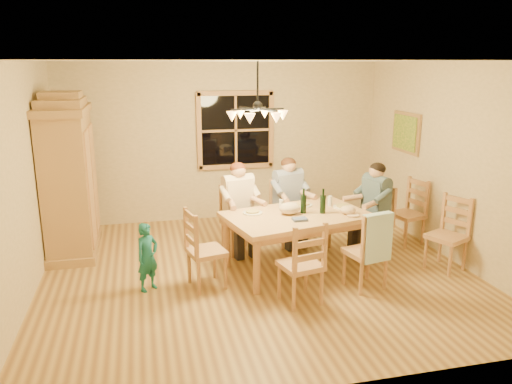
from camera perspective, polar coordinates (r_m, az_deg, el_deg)
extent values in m
plane|color=olive|center=(6.68, 0.17, -9.08)|extent=(5.50, 5.50, 0.00)
cube|color=white|center=(6.12, 0.19, 14.76)|extent=(5.50, 5.00, 0.02)
cube|color=tan|center=(8.67, -3.68, 5.73)|extent=(5.50, 0.02, 2.70)
cube|color=tan|center=(6.24, -25.19, 0.86)|extent=(0.02, 5.00, 2.70)
cube|color=tan|center=(7.39, 21.43, 3.19)|extent=(0.02, 5.00, 2.70)
cube|color=black|center=(8.66, -2.36, 7.07)|extent=(1.20, 0.03, 1.20)
cube|color=#AC784C|center=(8.64, -2.34, 7.05)|extent=(1.30, 0.06, 1.30)
cube|color=#986D41|center=(8.34, 16.79, 6.51)|extent=(0.04, 0.78, 0.64)
cube|color=#1E6B2D|center=(8.32, 16.61, 6.51)|extent=(0.02, 0.68, 0.54)
cylinder|color=black|center=(6.13, 0.19, 12.28)|extent=(0.02, 0.02, 0.53)
sphere|color=black|center=(6.14, 0.19, 9.80)|extent=(0.12, 0.12, 0.12)
cylinder|color=black|center=(6.18, 1.65, 9.46)|extent=(0.34, 0.02, 0.02)
cone|color=#FFB259|center=(6.23, 3.08, 8.75)|extent=(0.13, 0.13, 0.12)
cylinder|color=black|center=(6.30, 0.61, 9.56)|extent=(0.19, 0.31, 0.02)
cone|color=#FFB259|center=(6.46, 1.00, 8.97)|extent=(0.13, 0.13, 0.12)
cylinder|color=black|center=(6.26, -0.83, 9.53)|extent=(0.19, 0.31, 0.02)
cone|color=#FFB259|center=(6.39, -1.81, 8.90)|extent=(0.13, 0.13, 0.12)
cylinder|color=black|center=(6.11, -1.29, 9.40)|extent=(0.34, 0.02, 0.02)
cone|color=#FFB259|center=(6.09, -2.78, 8.61)|extent=(0.13, 0.13, 0.12)
cylinder|color=black|center=(5.99, -0.26, 9.30)|extent=(0.19, 0.31, 0.02)
cone|color=#FFB259|center=(5.85, -0.72, 8.38)|extent=(0.13, 0.13, 0.12)
cylinder|color=black|center=(6.03, 1.25, 9.33)|extent=(0.19, 0.31, 0.02)
cone|color=#FFB259|center=(5.93, 2.34, 8.45)|extent=(0.13, 0.13, 0.12)
cube|color=#986D41|center=(7.58, -20.55, 0.82)|extent=(0.60, 1.30, 2.00)
cube|color=#986D41|center=(7.41, -21.27, 8.72)|extent=(0.66, 1.40, 0.10)
cube|color=#986D41|center=(7.41, -21.35, 9.49)|extent=(0.58, 1.00, 0.12)
cube|color=#986D41|center=(7.40, -21.42, 10.26)|extent=(0.52, 0.55, 0.10)
cube|color=#AC784C|center=(7.22, -18.42, 0.36)|extent=(0.03, 0.55, 1.60)
cube|color=#AC784C|center=(7.86, -18.03, 1.51)|extent=(0.03, 0.55, 1.60)
cube|color=#986D41|center=(7.84, -19.94, -5.87)|extent=(0.66, 1.40, 0.12)
cube|color=tan|center=(6.56, 4.73, -2.77)|extent=(2.03, 1.49, 0.06)
cube|color=#AC784C|center=(6.59, 4.72, -3.44)|extent=(1.85, 1.31, 0.10)
cylinder|color=#AC784C|center=(5.95, 0.08, -8.49)|extent=(0.09, 0.09, 0.70)
cylinder|color=#AC784C|center=(6.77, 12.64, -5.93)|extent=(0.09, 0.09, 0.70)
cylinder|color=#AC784C|center=(6.73, -3.36, -5.72)|extent=(0.09, 0.09, 0.70)
cylinder|color=#AC784C|center=(7.46, 8.29, -3.77)|extent=(0.09, 0.09, 0.70)
cube|color=#AC784C|center=(7.18, -1.98, -3.54)|extent=(0.52, 0.51, 0.06)
cube|color=#AC784C|center=(7.10, -2.00, -1.46)|extent=(0.38, 0.13, 0.54)
cube|color=#AC784C|center=(7.53, 3.69, -2.69)|extent=(0.52, 0.51, 0.06)
cube|color=#AC784C|center=(7.45, 3.72, -0.71)|extent=(0.38, 0.13, 0.54)
cube|color=#AC784C|center=(5.74, 5.11, -8.36)|extent=(0.52, 0.51, 0.06)
cube|color=#AC784C|center=(5.64, 5.17, -5.83)|extent=(0.38, 0.13, 0.54)
cube|color=#AC784C|center=(6.23, 12.40, -6.76)|extent=(0.52, 0.51, 0.06)
cube|color=#AC784C|center=(6.14, 12.54, -4.41)|extent=(0.38, 0.13, 0.54)
cube|color=#AC784C|center=(6.14, -5.67, -6.81)|extent=(0.51, 0.52, 0.06)
cube|color=#AC784C|center=(6.05, -5.73, -4.43)|extent=(0.13, 0.38, 0.54)
cube|color=#AC784C|center=(7.35, 13.27, -3.50)|extent=(0.51, 0.52, 0.06)
cube|color=#AC784C|center=(7.27, 13.39, -1.48)|extent=(0.13, 0.38, 0.54)
cube|color=beige|center=(7.07, -2.01, -0.53)|extent=(0.44, 0.30, 0.52)
cube|color=#262328|center=(7.15, -1.99, -2.93)|extent=(0.46, 0.49, 0.14)
sphere|color=tan|center=(6.98, -2.04, 2.48)|extent=(0.21, 0.21, 0.21)
ellipsoid|color=#592614|center=(6.97, -2.04, 2.73)|extent=(0.22, 0.22, 0.17)
cube|color=navy|center=(7.42, 3.74, 0.19)|extent=(0.44, 0.30, 0.52)
cube|color=#262328|center=(7.50, 3.70, -2.11)|extent=(0.46, 0.49, 0.14)
sphere|color=tan|center=(7.34, 3.79, 3.06)|extent=(0.21, 0.21, 0.21)
ellipsoid|color=#381E11|center=(7.33, 3.79, 3.29)|extent=(0.22, 0.22, 0.17)
cube|color=#455B6E|center=(7.24, 13.45, -0.56)|extent=(0.30, 0.44, 0.52)
cube|color=#262328|center=(7.32, 13.31, -2.91)|extent=(0.49, 0.46, 0.14)
sphere|color=tan|center=(7.15, 13.63, 2.38)|extent=(0.21, 0.21, 0.21)
ellipsoid|color=black|center=(7.15, 13.64, 2.61)|extent=(0.22, 0.22, 0.17)
cube|color=#B1DAF0|center=(6.01, 13.65, -5.11)|extent=(0.39, 0.18, 0.58)
cylinder|color=black|center=(6.56, 5.45, -1.02)|extent=(0.08, 0.08, 0.33)
cylinder|color=black|center=(6.58, 7.66, -1.03)|extent=(0.08, 0.08, 0.33)
cylinder|color=white|center=(6.55, -0.39, -2.39)|extent=(0.26, 0.26, 0.02)
cylinder|color=white|center=(6.93, 5.39, -1.49)|extent=(0.26, 0.26, 0.02)
cylinder|color=white|center=(6.92, 9.87, -1.69)|extent=(0.26, 0.26, 0.02)
cylinder|color=silver|center=(6.71, 2.90, -1.46)|extent=(0.06, 0.06, 0.14)
cylinder|color=silver|center=(6.95, 8.45, -1.02)|extent=(0.06, 0.06, 0.14)
ellipsoid|color=beige|center=(6.63, 10.48, -2.03)|extent=(0.20, 0.20, 0.11)
cube|color=#465381|center=(6.29, 5.03, -3.13)|extent=(0.21, 0.18, 0.03)
ellipsoid|color=#C2A98C|center=(6.52, 3.86, -1.88)|extent=(0.28, 0.22, 0.15)
imported|color=#18686F|center=(6.17, -12.30, -7.26)|extent=(0.37, 0.35, 0.84)
cube|color=#AC784C|center=(7.06, 20.95, -4.84)|extent=(0.57, 0.58, 0.06)
cube|color=#AC784C|center=(6.98, 21.15, -2.75)|extent=(0.20, 0.37, 0.54)
cube|color=#AC784C|center=(7.88, 16.86, -2.52)|extent=(0.52, 0.53, 0.06)
cube|color=#AC784C|center=(7.80, 17.00, -0.62)|extent=(0.14, 0.38, 0.54)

